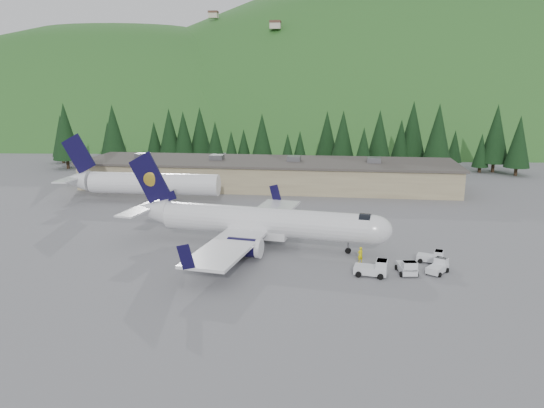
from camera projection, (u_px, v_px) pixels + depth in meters
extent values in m
plane|color=slate|center=(266.00, 246.00, 65.35)|extent=(600.00, 600.00, 0.00)
cylinder|color=white|center=(266.00, 222.00, 64.65)|extent=(26.12, 7.36, 3.48)
ellipsoid|color=white|center=(373.00, 230.00, 61.13)|extent=(5.00, 4.12, 3.48)
cylinder|color=black|center=(365.00, 226.00, 61.29)|extent=(1.71, 3.03, 2.87)
cone|color=white|center=(150.00, 210.00, 68.84)|extent=(6.01, 4.28, 3.48)
cube|color=white|center=(258.00, 233.00, 65.23)|extent=(7.76, 4.05, 0.92)
cube|color=white|center=(251.00, 228.00, 65.36)|extent=(9.79, 31.85, 0.32)
cube|color=black|center=(275.00, 193.00, 80.18)|extent=(1.87, 0.42, 2.66)
cube|color=black|center=(186.00, 257.00, 50.75)|extent=(1.87, 0.42, 2.66)
cylinder|color=black|center=(271.00, 224.00, 70.30)|extent=(4.16, 2.69, 2.13)
cylinder|color=white|center=(283.00, 225.00, 69.83)|extent=(0.89, 2.31, 2.26)
cube|color=white|center=(271.00, 220.00, 70.19)|extent=(2.05, 0.54, 0.83)
cylinder|color=black|center=(244.00, 247.00, 60.26)|extent=(4.16, 2.69, 2.13)
cylinder|color=white|center=(259.00, 249.00, 59.78)|extent=(0.89, 2.31, 2.26)
cube|color=white|center=(244.00, 243.00, 60.15)|extent=(2.05, 0.54, 0.83)
cube|color=black|center=(150.00, 178.00, 67.82)|extent=(5.69, 1.14, 6.79)
ellipsoid|color=gold|center=(152.00, 179.00, 67.98)|extent=(1.84, 0.44, 1.83)
ellipsoid|color=gold|center=(150.00, 179.00, 67.64)|extent=(1.84, 0.44, 1.83)
cube|color=black|center=(167.00, 197.00, 67.70)|extent=(2.56, 0.62, 1.83)
cube|color=white|center=(147.00, 207.00, 68.86)|extent=(4.13, 11.79, 0.20)
cylinder|color=slate|center=(348.00, 247.00, 62.40)|extent=(0.21, 0.21, 1.66)
cylinder|color=black|center=(348.00, 251.00, 62.51)|extent=(0.73, 0.36, 0.70)
cylinder|color=slate|center=(251.00, 232.00, 68.24)|extent=(0.25, 0.25, 1.85)
cylinder|color=black|center=(253.00, 235.00, 68.23)|extent=(1.05, 0.47, 1.02)
cylinder|color=black|center=(248.00, 235.00, 68.43)|extent=(1.05, 0.47, 1.02)
cylinder|color=slate|center=(238.00, 243.00, 63.56)|extent=(0.25, 0.25, 1.85)
cylinder|color=black|center=(240.00, 247.00, 63.55)|extent=(1.05, 0.47, 1.02)
cylinder|color=black|center=(235.00, 246.00, 63.76)|extent=(1.05, 0.47, 1.02)
cylinder|color=white|center=(154.00, 184.00, 88.68)|extent=(22.00, 3.60, 3.60)
cone|color=white|center=(75.00, 181.00, 90.41)|extent=(5.00, 3.60, 3.60)
cube|color=black|center=(79.00, 154.00, 89.26)|extent=(5.82, 0.28, 6.89)
cube|color=white|center=(75.00, 177.00, 90.28)|extent=(2.40, 11.00, 0.20)
cube|color=silver|center=(370.00, 270.00, 55.32)|extent=(3.60, 2.21, 0.79)
cube|color=silver|center=(382.00, 265.00, 54.85)|extent=(1.37, 1.74, 1.01)
cube|color=black|center=(382.00, 261.00, 54.75)|extent=(1.24, 1.61, 0.11)
cylinder|color=black|center=(382.00, 271.00, 55.91)|extent=(0.66, 0.35, 0.63)
cylinder|color=black|center=(380.00, 277.00, 54.23)|extent=(0.66, 0.35, 0.63)
cylinder|color=black|center=(361.00, 269.00, 56.54)|extent=(0.66, 0.35, 0.63)
cylinder|color=black|center=(358.00, 274.00, 54.87)|extent=(0.66, 0.35, 0.63)
cube|color=silver|center=(430.00, 258.00, 59.43)|extent=(3.06, 2.13, 0.65)
cube|color=silver|center=(439.00, 254.00, 58.94)|extent=(1.26, 1.51, 0.83)
cube|color=black|center=(439.00, 251.00, 58.85)|extent=(1.14, 1.39, 0.09)
cylinder|color=black|center=(439.00, 259.00, 59.77)|extent=(0.55, 0.34, 0.52)
cylinder|color=black|center=(437.00, 263.00, 58.46)|extent=(0.55, 0.34, 0.52)
cylinder|color=black|center=(422.00, 257.00, 60.51)|extent=(0.55, 0.34, 0.52)
cylinder|color=black|center=(420.00, 261.00, 59.20)|extent=(0.55, 0.34, 0.52)
cube|color=silver|center=(437.00, 269.00, 56.02)|extent=(2.71, 3.09, 0.65)
cube|color=silver|center=(441.00, 261.00, 56.57)|extent=(1.60, 1.50, 0.84)
cube|color=black|center=(441.00, 258.00, 56.49)|extent=(1.47, 1.37, 0.09)
cylinder|color=black|center=(434.00, 267.00, 57.23)|extent=(0.46, 0.55, 0.52)
cylinder|color=black|center=(447.00, 270.00, 56.27)|extent=(0.46, 0.55, 0.52)
cylinder|color=black|center=(426.00, 272.00, 55.87)|extent=(0.46, 0.55, 0.52)
cylinder|color=black|center=(440.00, 275.00, 54.92)|extent=(0.46, 0.55, 0.52)
cube|color=gray|center=(268.00, 175.00, 102.17)|extent=(70.00, 16.00, 4.80)
cube|color=#47423D|center=(268.00, 161.00, 101.60)|extent=(71.00, 17.00, 0.40)
cube|color=slate|center=(143.00, 156.00, 104.62)|extent=(2.50, 2.50, 1.00)
cube|color=slate|center=(217.00, 157.00, 102.72)|extent=(2.50, 2.50, 1.00)
cube|color=slate|center=(294.00, 159.00, 100.82)|extent=(2.50, 2.50, 1.00)
cube|color=slate|center=(374.00, 160.00, 98.92)|extent=(2.50, 2.50, 1.00)
cube|color=silver|center=(407.00, 268.00, 55.98)|extent=(1.99, 3.30, 0.72)
cube|color=silver|center=(410.00, 266.00, 54.83)|extent=(1.58, 1.24, 0.93)
cube|color=black|center=(410.00, 262.00, 54.74)|extent=(1.47, 1.12, 0.10)
cylinder|color=black|center=(417.00, 274.00, 55.05)|extent=(0.31, 0.61, 0.58)
cylinder|color=black|center=(401.00, 274.00, 55.02)|extent=(0.31, 0.61, 0.58)
cylinder|color=black|center=(412.00, 267.00, 57.06)|extent=(0.31, 0.61, 0.58)
cylinder|color=black|center=(396.00, 267.00, 57.03)|extent=(0.31, 0.61, 0.58)
imported|color=yellow|center=(360.00, 255.00, 59.22)|extent=(0.80, 0.73, 1.84)
cone|color=black|center=(61.00, 136.00, 131.69)|extent=(4.98, 4.98, 10.18)
cone|color=black|center=(65.00, 131.00, 122.54)|extent=(6.37, 6.37, 13.02)
cone|color=black|center=(108.00, 139.00, 135.58)|extent=(4.20, 4.20, 8.58)
cone|color=black|center=(113.00, 142.00, 129.13)|extent=(4.16, 4.16, 8.52)
cone|color=black|center=(113.00, 133.00, 121.67)|extent=(6.25, 6.25, 12.79)
cone|color=black|center=(154.00, 139.00, 132.90)|extent=(4.28, 4.28, 8.75)
cone|color=black|center=(169.00, 132.00, 131.14)|extent=(5.69, 5.69, 11.65)
cone|color=black|center=(184.00, 134.00, 130.78)|extent=(5.41, 5.41, 11.06)
cone|color=black|center=(200.00, 131.00, 132.41)|extent=(5.79, 5.79, 11.84)
cone|color=black|center=(215.00, 140.00, 128.35)|extent=(4.44, 4.44, 9.08)
cone|color=black|center=(231.00, 148.00, 120.86)|extent=(3.78, 3.78, 7.72)
cone|color=black|center=(244.00, 147.00, 121.06)|extent=(3.95, 3.95, 8.08)
cone|color=black|center=(262.00, 138.00, 120.09)|extent=(5.44, 5.44, 11.13)
cone|color=black|center=(288.00, 150.00, 118.66)|extent=(3.64, 3.64, 7.44)
cone|color=black|center=(300.00, 149.00, 118.72)|extent=(3.87, 3.87, 7.91)
cone|color=black|center=(327.00, 136.00, 123.83)|extent=(5.57, 5.57, 11.39)
cone|color=black|center=(343.00, 137.00, 118.01)|extent=(5.77, 5.77, 11.80)
cone|color=black|center=(364.00, 148.00, 114.77)|extent=(4.33, 4.33, 8.85)
cone|color=black|center=(379.00, 137.00, 117.58)|extent=(5.82, 5.82, 11.90)
cone|color=black|center=(401.00, 142.00, 120.22)|extent=(4.89, 4.89, 9.99)
cone|color=black|center=(413.00, 131.00, 120.66)|extent=(6.58, 6.58, 13.46)
cone|color=black|center=(438.00, 134.00, 114.87)|extent=(6.45, 6.45, 13.20)
cone|color=black|center=(455.00, 146.00, 125.17)|extent=(3.71, 3.71, 7.58)
cone|color=black|center=(481.00, 150.00, 118.09)|extent=(3.65, 3.65, 7.47)
cone|color=black|center=(496.00, 134.00, 117.59)|extent=(6.34, 6.34, 12.96)
cone|color=black|center=(519.00, 142.00, 113.35)|extent=(5.42, 5.42, 11.08)
ellipsoid|color=#235C1E|center=(133.00, 282.00, 257.82)|extent=(336.00, 240.00, 240.00)
ellipsoid|color=#235C1E|center=(398.00, 291.00, 272.57)|extent=(420.00, 300.00, 300.00)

